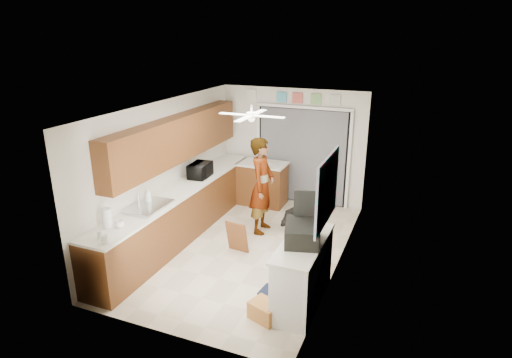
% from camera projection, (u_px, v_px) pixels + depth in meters
% --- Properties ---
extents(floor, '(5.00, 5.00, 0.00)m').
position_uv_depth(floor, '(248.00, 247.00, 7.59)').
color(floor, beige).
rests_on(floor, ground).
extents(ceiling, '(5.00, 5.00, 0.00)m').
position_uv_depth(ceiling, '(247.00, 106.00, 6.78)').
color(ceiling, white).
rests_on(ceiling, ground).
extents(wall_back, '(3.20, 0.00, 3.20)m').
position_uv_depth(wall_back, '(292.00, 146.00, 9.37)').
color(wall_back, silver).
rests_on(wall_back, ground).
extents(wall_front, '(3.20, 0.00, 3.20)m').
position_uv_depth(wall_front, '(163.00, 246.00, 5.00)').
color(wall_front, silver).
rests_on(wall_front, ground).
extents(wall_left, '(0.00, 5.00, 5.00)m').
position_uv_depth(wall_left, '(166.00, 170.00, 7.75)').
color(wall_left, silver).
rests_on(wall_left, ground).
extents(wall_right, '(0.00, 5.00, 5.00)m').
position_uv_depth(wall_right, '(342.00, 193.00, 6.62)').
color(wall_right, silver).
rests_on(wall_right, ground).
extents(left_base_cabinets, '(0.60, 4.80, 0.90)m').
position_uv_depth(left_base_cabinets, '(183.00, 213.00, 7.91)').
color(left_base_cabinets, brown).
rests_on(left_base_cabinets, floor).
extents(left_countertop, '(0.62, 4.80, 0.04)m').
position_uv_depth(left_countertop, '(182.00, 189.00, 7.75)').
color(left_countertop, white).
rests_on(left_countertop, left_base_cabinets).
extents(upper_cabinets, '(0.32, 4.00, 0.80)m').
position_uv_depth(upper_cabinets, '(178.00, 138.00, 7.69)').
color(upper_cabinets, brown).
rests_on(upper_cabinets, wall_left).
extents(sink_basin, '(0.50, 0.76, 0.06)m').
position_uv_depth(sink_basin, '(149.00, 207.00, 6.86)').
color(sink_basin, silver).
rests_on(sink_basin, left_countertop).
extents(faucet, '(0.03, 0.03, 0.22)m').
position_uv_depth(faucet, '(139.00, 200.00, 6.90)').
color(faucet, silver).
rests_on(faucet, left_countertop).
extents(peninsula_base, '(1.00, 0.60, 0.90)m').
position_uv_depth(peninsula_base, '(262.00, 184.00, 9.38)').
color(peninsula_base, brown).
rests_on(peninsula_base, floor).
extents(peninsula_top, '(1.04, 0.64, 0.04)m').
position_uv_depth(peninsula_top, '(262.00, 164.00, 9.22)').
color(peninsula_top, white).
rests_on(peninsula_top, peninsula_base).
extents(back_opening_recess, '(2.00, 0.06, 2.10)m').
position_uv_depth(back_opening_recess, '(302.00, 156.00, 9.32)').
color(back_opening_recess, black).
rests_on(back_opening_recess, wall_back).
extents(curtain_panel, '(1.90, 0.03, 2.05)m').
position_uv_depth(curtain_panel, '(302.00, 157.00, 9.29)').
color(curtain_panel, slate).
rests_on(curtain_panel, wall_back).
extents(door_trim_left, '(0.06, 0.04, 2.10)m').
position_uv_depth(door_trim_left, '(258.00, 152.00, 9.66)').
color(door_trim_left, white).
rests_on(door_trim_left, wall_back).
extents(door_trim_right, '(0.06, 0.04, 2.10)m').
position_uv_depth(door_trim_right, '(349.00, 161.00, 8.94)').
color(door_trim_right, white).
rests_on(door_trim_right, wall_back).
extents(door_trim_head, '(2.10, 0.04, 0.06)m').
position_uv_depth(door_trim_head, '(304.00, 107.00, 8.95)').
color(door_trim_head, white).
rests_on(door_trim_head, wall_back).
extents(header_frame_1, '(0.22, 0.02, 0.22)m').
position_uv_depth(header_frame_1, '(282.00, 97.00, 9.09)').
color(header_frame_1, '#4DB0CF').
rests_on(header_frame_1, wall_back).
extents(header_frame_2, '(0.22, 0.02, 0.22)m').
position_uv_depth(header_frame_2, '(297.00, 98.00, 8.97)').
color(header_frame_2, '#C8534B').
rests_on(header_frame_2, wall_back).
extents(header_frame_3, '(0.22, 0.02, 0.22)m').
position_uv_depth(header_frame_3, '(316.00, 99.00, 8.83)').
color(header_frame_3, '#77AF64').
rests_on(header_frame_3, wall_back).
extents(header_frame_4, '(0.22, 0.02, 0.22)m').
position_uv_depth(header_frame_4, '(335.00, 100.00, 8.68)').
color(header_frame_4, beige).
rests_on(header_frame_4, wall_back).
extents(route66_sign, '(0.22, 0.02, 0.26)m').
position_uv_depth(route66_sign, '(251.00, 95.00, 9.34)').
color(route66_sign, silver).
rests_on(route66_sign, wall_back).
extents(right_counter_base, '(0.50, 1.40, 0.90)m').
position_uv_depth(right_counter_base, '(303.00, 274.00, 5.92)').
color(right_counter_base, white).
rests_on(right_counter_base, floor).
extents(right_counter_top, '(0.54, 1.44, 0.04)m').
position_uv_depth(right_counter_top, '(303.00, 243.00, 5.77)').
color(right_counter_top, white).
rests_on(right_counter_top, right_counter_base).
extents(abstract_painting, '(0.03, 1.15, 0.95)m').
position_uv_depth(abstract_painting, '(327.00, 190.00, 5.62)').
color(abstract_painting, '#E95580').
rests_on(abstract_painting, wall_right).
extents(ceiling_fan, '(1.14, 1.14, 0.24)m').
position_uv_depth(ceiling_fan, '(251.00, 115.00, 7.01)').
color(ceiling_fan, white).
rests_on(ceiling_fan, ceiling).
extents(microwave, '(0.38, 0.53, 0.28)m').
position_uv_depth(microwave, '(200.00, 170.00, 8.27)').
color(microwave, black).
rests_on(microwave, left_countertop).
extents(soap_bottle, '(0.13, 0.13, 0.28)m').
position_uv_depth(soap_bottle, '(148.00, 195.00, 7.00)').
color(soap_bottle, silver).
rests_on(soap_bottle, left_countertop).
extents(cup, '(0.17, 0.17, 0.10)m').
position_uv_depth(cup, '(120.00, 224.00, 6.17)').
color(cup, white).
rests_on(cup, left_countertop).
extents(jar_a, '(0.09, 0.09, 0.12)m').
position_uv_depth(jar_a, '(105.00, 240.00, 5.69)').
color(jar_a, silver).
rests_on(jar_a, left_countertop).
extents(jar_b, '(0.09, 0.09, 0.12)m').
position_uv_depth(jar_b, '(100.00, 235.00, 5.83)').
color(jar_b, silver).
rests_on(jar_b, left_countertop).
extents(paper_towel_roll, '(0.15, 0.15, 0.29)m').
position_uv_depth(paper_towel_roll, '(107.00, 218.00, 6.14)').
color(paper_towel_roll, white).
rests_on(paper_towel_roll, left_countertop).
extents(suitcase, '(0.60, 0.71, 0.26)m').
position_uv_depth(suitcase, '(302.00, 233.00, 5.72)').
color(suitcase, black).
rests_on(suitcase, right_counter_top).
extents(suitcase_rim, '(0.58, 0.68, 0.02)m').
position_uv_depth(suitcase_rim, '(302.00, 240.00, 5.76)').
color(suitcase_rim, yellow).
rests_on(suitcase_rim, suitcase).
extents(suitcase_lid, '(0.41, 0.14, 0.50)m').
position_uv_depth(suitcase_lid, '(309.00, 208.00, 5.89)').
color(suitcase_lid, black).
rests_on(suitcase_lid, suitcase).
extents(cardboard_box, '(0.46, 0.41, 0.24)m').
position_uv_depth(cardboard_box, '(265.00, 311.00, 5.66)').
color(cardboard_box, '#BE7D3B').
rests_on(cardboard_box, floor).
extents(navy_crate, '(0.39, 0.33, 0.22)m').
position_uv_depth(navy_crate, '(273.00, 298.00, 5.96)').
color(navy_crate, black).
rests_on(navy_crate, floor).
extents(cabinet_door_panel, '(0.40, 0.19, 0.57)m').
position_uv_depth(cabinet_door_panel, '(237.00, 237.00, 7.33)').
color(cabinet_door_panel, brown).
rests_on(cabinet_door_panel, floor).
extents(man, '(0.47, 0.69, 1.83)m').
position_uv_depth(man, '(262.00, 186.00, 7.93)').
color(man, white).
rests_on(man, floor).
extents(dog, '(0.39, 0.58, 0.42)m').
position_uv_depth(dog, '(294.00, 217.00, 8.32)').
color(dog, black).
rests_on(dog, floor).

